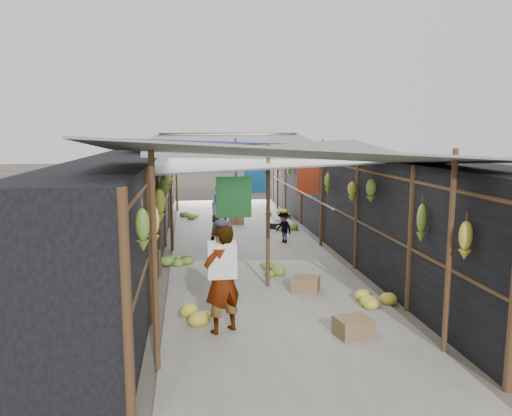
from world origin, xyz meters
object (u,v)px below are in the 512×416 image
crate_near (353,328)px  vendor_seated (284,228)px  vendor_elderly (222,279)px  shopper_blue (223,216)px  black_basin (277,225)px

crate_near → vendor_seated: (0.15, 5.84, 0.27)m
crate_near → vendor_elderly: bearing=154.9°
shopper_blue → vendor_seated: size_ratio=1.90×
shopper_blue → vendor_elderly: bearing=-110.0°
crate_near → vendor_seated: 5.84m
vendor_elderly → vendor_seated: bearing=-139.5°
vendor_elderly → shopper_blue: same height
black_basin → vendor_elderly: size_ratio=0.40×
crate_near → shopper_blue: (-1.38, 5.59, 0.64)m
black_basin → vendor_elderly: 7.76m
crate_near → vendor_elderly: size_ratio=0.30×
black_basin → shopper_blue: bearing=-127.7°
crate_near → shopper_blue: size_ratio=0.30×
vendor_elderly → shopper_blue: 5.21m
crate_near → vendor_seated: size_ratio=0.57×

